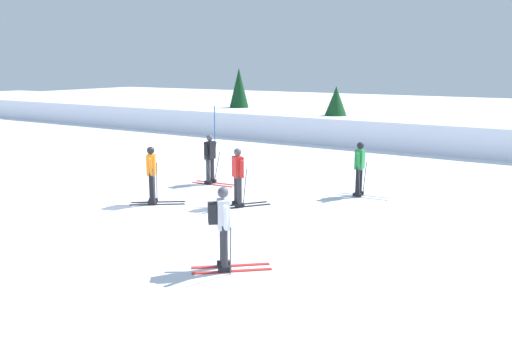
% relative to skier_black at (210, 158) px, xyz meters
% --- Properties ---
extents(ground_plane, '(120.00, 120.00, 0.00)m').
position_rel_skier_black_xyz_m(ground_plane, '(0.75, -4.51, -0.92)').
color(ground_plane, silver).
extents(far_snow_ridge, '(80.00, 9.75, 1.37)m').
position_rel_skier_black_xyz_m(far_snow_ridge, '(0.75, 14.76, -0.23)').
color(far_snow_ridge, silver).
rests_on(far_snow_ridge, ground).
extents(skier_black, '(1.63, 1.00, 1.71)m').
position_rel_skier_black_xyz_m(skier_black, '(0.00, 0.00, 0.00)').
color(skier_black, red).
rests_on(skier_black, ground).
extents(skier_white, '(1.47, 1.31, 1.71)m').
position_rel_skier_black_xyz_m(skier_white, '(4.72, -6.03, 0.04)').
color(skier_white, red).
rests_on(skier_white, ground).
extents(skier_green, '(1.63, 1.00, 1.71)m').
position_rel_skier_black_xyz_m(skier_green, '(4.98, 1.03, 0.00)').
color(skier_green, silver).
rests_on(skier_green, ground).
extents(skier_orange, '(1.52, 1.23, 1.71)m').
position_rel_skier_black_xyz_m(skier_orange, '(0.09, -3.00, 0.00)').
color(skier_orange, black).
rests_on(skier_orange, ground).
extents(skier_red, '(1.28, 1.49, 1.71)m').
position_rel_skier_black_xyz_m(skier_red, '(2.40, -1.92, 0.00)').
color(skier_red, black).
rests_on(skier_red, ground).
extents(trail_marker_pole, '(0.04, 0.04, 2.29)m').
position_rel_skier_black_xyz_m(trail_marker_pole, '(-2.83, 4.19, 0.23)').
color(trail_marker_pole, '#1E56AD').
rests_on(trail_marker_pole, ground).
extents(conifer_far_left, '(1.79, 1.79, 2.91)m').
position_rel_skier_black_xyz_m(conifer_far_left, '(-0.33, 11.79, 0.81)').
color(conifer_far_left, '#513823').
rests_on(conifer_far_left, ground).
extents(conifer_far_right, '(1.62, 1.62, 3.84)m').
position_rel_skier_black_xyz_m(conifer_far_right, '(-7.61, 13.47, 1.27)').
color(conifer_far_right, '#513823').
rests_on(conifer_far_right, ground).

